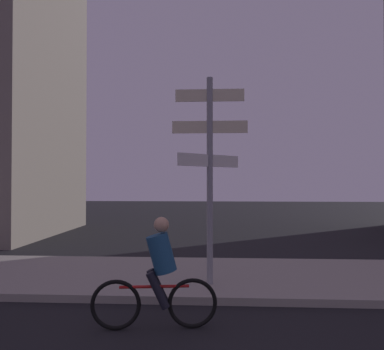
% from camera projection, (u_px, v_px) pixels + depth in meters
% --- Properties ---
extents(sidewalk_kerb, '(40.00, 3.45, 0.14)m').
position_uv_depth(sidewalk_kerb, '(227.00, 277.00, 8.32)').
color(sidewalk_kerb, gray).
rests_on(sidewalk_kerb, ground_plane).
extents(signpost, '(1.47, 1.16, 4.02)m').
position_uv_depth(signpost, '(210.00, 162.00, 7.56)').
color(signpost, gray).
rests_on(signpost, sidewalk_kerb).
extents(cyclist, '(1.81, 0.38, 1.61)m').
position_uv_depth(cyclist, '(158.00, 277.00, 5.58)').
color(cyclist, black).
rests_on(cyclist, ground_plane).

